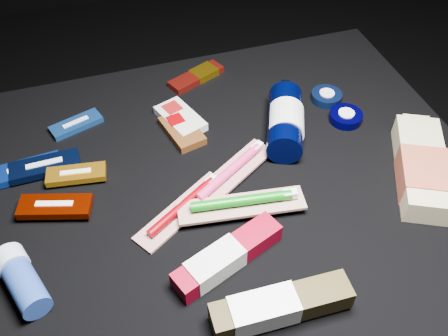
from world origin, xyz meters
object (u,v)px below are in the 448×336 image
object	(u,v)px
lotion_bottle	(285,121)
bodywash_bottle	(422,168)
deodorant_stick	(22,280)
toothpaste_carton_red	(224,259)

from	to	relation	value
lotion_bottle	bodywash_bottle	distance (m)	0.26
deodorant_stick	toothpaste_carton_red	distance (m)	0.30
toothpaste_carton_red	lotion_bottle	bearing A→B (deg)	29.85
toothpaste_carton_red	deodorant_stick	bearing A→B (deg)	148.93
toothpaste_carton_red	bodywash_bottle	bearing A→B (deg)	-10.96
bodywash_bottle	toothpaste_carton_red	xyz separation A→B (m)	(-0.40, -0.07, -0.01)
deodorant_stick	toothpaste_carton_red	xyz separation A→B (m)	(0.30, -0.05, -0.01)
bodywash_bottle	deodorant_stick	size ratio (longest dim) A/B	1.94
bodywash_bottle	toothpaste_carton_red	distance (m)	0.40
bodywash_bottle	lotion_bottle	bearing A→B (deg)	162.41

